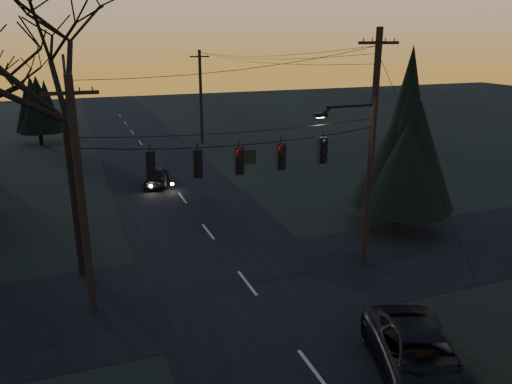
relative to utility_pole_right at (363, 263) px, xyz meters
name	(u,v)px	position (x,y,z in m)	size (l,w,h in m)	color
main_road	(190,208)	(-5.50, 10.00, 0.01)	(8.00, 120.00, 0.02)	black
cross_road	(247,283)	(-5.50, 0.00, 0.01)	(60.00, 7.00, 0.02)	black
utility_pole_right	(363,263)	(0.00, 0.00, 0.00)	(5.00, 0.30, 10.00)	black
utility_pole_left	(94,311)	(-11.50, 0.00, 0.00)	(1.80, 0.30, 8.50)	black
utility_pole_far_r	(202,143)	(0.00, 28.00, 0.00)	(1.80, 0.30, 8.50)	black
utility_pole_far_l	(72,136)	(-11.50, 36.00, 0.00)	(0.30, 0.30, 8.00)	black
span_signal_assembly	(240,159)	(-5.74, 0.00, 5.25)	(11.50, 0.44, 1.58)	black
bare_tree_left	(60,52)	(-11.68, 3.21, 9.09)	(9.79, 9.79, 13.00)	black
evergreen_right	(400,135)	(4.24, 3.85, 4.80)	(4.61, 4.61, 8.42)	black
evergreen_dist	(37,106)	(-14.21, 32.32, 3.63)	(3.83, 3.83, 6.07)	black
suv_near	(421,359)	(-2.81, -7.40, 0.73)	(2.42, 5.24, 1.46)	black
sedan_oncoming_a	(156,175)	(-6.50, 15.49, 0.67)	(1.57, 3.91, 1.33)	black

